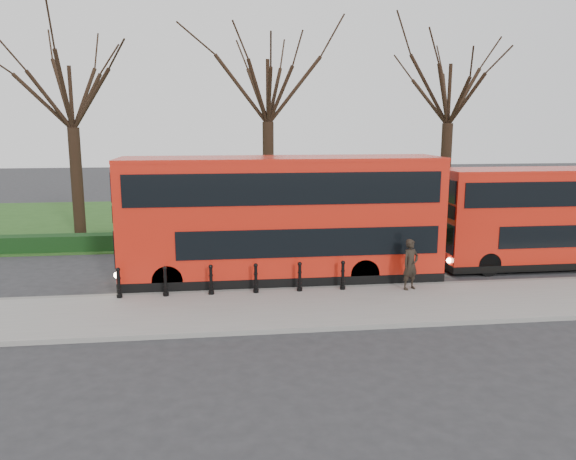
{
  "coord_description": "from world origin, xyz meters",
  "views": [
    {
      "loc": [
        -0.74,
        -20.25,
        5.99
      ],
      "look_at": [
        1.88,
        0.5,
        2.0
      ],
      "focal_mm": 35.0,
      "sensor_mm": 36.0,
      "label": 1
    }
  ],
  "objects": [
    {
      "name": "ground",
      "position": [
        0.0,
        0.0,
        0.0
      ],
      "size": [
        120.0,
        120.0,
        0.0
      ],
      "primitive_type": "plane",
      "color": "#28282B",
      "rests_on": "ground"
    },
    {
      "name": "hedge",
      "position": [
        0.0,
        6.8,
        0.4
      ],
      "size": [
        60.0,
        0.9,
        0.8
      ],
      "primitive_type": "cube",
      "color": "black",
      "rests_on": "ground"
    },
    {
      "name": "tree_left",
      "position": [
        -8.0,
        10.0,
        7.63
      ],
      "size": [
        6.72,
        6.72,
        10.5
      ],
      "color": "black",
      "rests_on": "ground"
    },
    {
      "name": "tree_mid",
      "position": [
        2.0,
        10.0,
        8.02
      ],
      "size": [
        7.06,
        7.06,
        11.03
      ],
      "color": "black",
      "rests_on": "ground"
    },
    {
      "name": "grass_verge",
      "position": [
        0.0,
        15.0,
        0.03
      ],
      "size": [
        60.0,
        18.0,
        0.06
      ],
      "primitive_type": "cube",
      "color": "#234918",
      "rests_on": "ground"
    },
    {
      "name": "yellow_line_inner",
      "position": [
        0.0,
        -0.5,
        0.01
      ],
      "size": [
        60.0,
        0.1,
        0.01
      ],
      "primitive_type": "cube",
      "color": "yellow",
      "rests_on": "ground"
    },
    {
      "name": "yellow_line_outer",
      "position": [
        0.0,
        -0.7,
        0.01
      ],
      "size": [
        60.0,
        0.1,
        0.01
      ],
      "primitive_type": "cube",
      "color": "yellow",
      "rests_on": "ground"
    },
    {
      "name": "bus_rear",
      "position": [
        13.57,
        1.27,
        2.09
      ],
      "size": [
        10.44,
        2.4,
        4.15
      ],
      "color": "red",
      "rests_on": "ground"
    },
    {
      "name": "bus_lead",
      "position": [
        1.63,
        0.45,
        2.39
      ],
      "size": [
        11.95,
        2.74,
        4.75
      ],
      "color": "red",
      "rests_on": "ground"
    },
    {
      "name": "kerb",
      "position": [
        0.0,
        -1.0,
        0.07
      ],
      "size": [
        60.0,
        0.25,
        0.16
      ],
      "primitive_type": "cube",
      "color": "slate",
      "rests_on": "ground"
    },
    {
      "name": "pavement",
      "position": [
        0.0,
        -3.0,
        0.07
      ],
      "size": [
        60.0,
        4.0,
        0.15
      ],
      "primitive_type": "cube",
      "color": "gray",
      "rests_on": "ground"
    },
    {
      "name": "bollard_row",
      "position": [
        -0.27,
        -1.35,
        0.65
      ],
      "size": [
        7.9,
        0.15,
        1.0
      ],
      "color": "black",
      "rests_on": "pavement"
    },
    {
      "name": "tree_right",
      "position": [
        12.0,
        10.0,
        7.92
      ],
      "size": [
        6.98,
        6.98,
        10.91
      ],
      "color": "black",
      "rests_on": "ground"
    },
    {
      "name": "pedestrian",
      "position": [
        6.0,
        -1.62,
        1.06
      ],
      "size": [
        0.78,
        0.67,
        1.82
      ],
      "primitive_type": "imported",
      "rotation": [
        0.0,
        0.0,
        0.42
      ],
      "color": "black",
      "rests_on": "pavement"
    }
  ]
}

